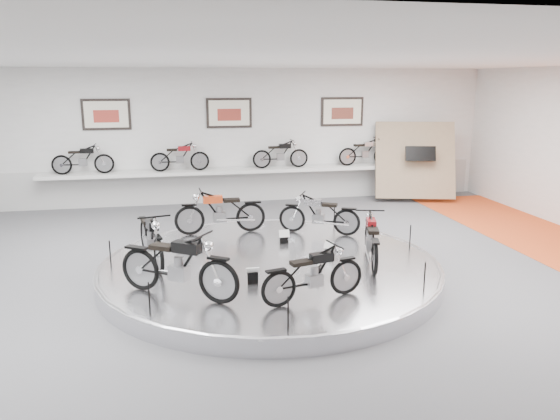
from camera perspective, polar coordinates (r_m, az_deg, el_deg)
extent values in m
plane|color=#535356|center=(10.23, -0.73, -7.52)|extent=(16.00, 16.00, 0.00)
plane|color=white|center=(9.56, -0.80, 15.48)|extent=(16.00, 16.00, 0.00)
plane|color=white|center=(16.57, -5.30, 7.65)|extent=(16.00, 0.00, 16.00)
plane|color=white|center=(3.41, 22.73, -16.94)|extent=(16.00, 0.00, 16.00)
cube|color=#BCBCBA|center=(16.76, -5.18, 2.71)|extent=(15.68, 0.04, 1.10)
cylinder|color=silver|center=(10.46, -1.04, -6.17)|extent=(6.40, 6.40, 0.30)
torus|color=#B2B2BA|center=(10.42, -1.04, -5.55)|extent=(6.40, 6.40, 0.10)
cube|color=silver|center=(16.40, -5.11, 4.07)|extent=(11.00, 0.55, 0.10)
cube|color=white|center=(16.47, -17.70, 9.49)|extent=(1.35, 0.06, 0.88)
cube|color=white|center=(16.47, -5.33, 10.06)|extent=(1.35, 0.06, 0.88)
cube|color=white|center=(17.20, 6.52, 10.17)|extent=(1.35, 0.06, 0.88)
cube|color=#927B5D|center=(17.32, 13.92, 5.07)|extent=(2.56, 1.52, 2.30)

